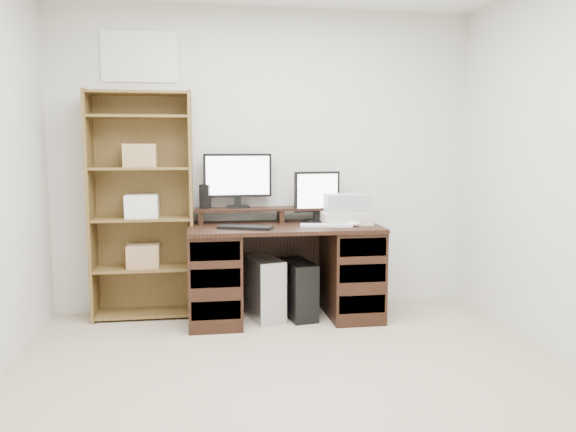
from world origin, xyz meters
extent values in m
cube|color=#B6A88C|center=(0.00, 0.00, -0.01)|extent=(3.50, 4.00, 0.02)
cube|color=silver|center=(0.00, 2.01, 1.25)|extent=(3.50, 0.02, 2.50)
cube|color=white|center=(-1.01, 1.99, 2.08)|extent=(0.60, 0.01, 0.40)
cube|color=black|center=(0.10, 1.63, 0.73)|extent=(1.50, 0.70, 0.03)
cube|color=black|center=(-0.45, 1.63, 0.36)|extent=(0.40, 0.66, 0.72)
cube|color=black|center=(0.65, 1.63, 0.36)|extent=(0.40, 0.66, 0.72)
cube|color=black|center=(0.10, 1.96, 0.40)|extent=(1.48, 0.02, 0.65)
cube|color=black|center=(-0.45, 1.30, 0.18)|extent=(0.36, 0.01, 0.14)
cube|color=black|center=(-0.45, 1.30, 0.42)|extent=(0.36, 0.01, 0.14)
cube|color=black|center=(-0.45, 1.30, 0.62)|extent=(0.36, 0.01, 0.14)
cube|color=black|center=(0.65, 1.30, 0.18)|extent=(0.36, 0.01, 0.14)
cube|color=black|center=(0.65, 1.30, 0.42)|extent=(0.36, 0.01, 0.14)
cube|color=black|center=(0.65, 1.30, 0.62)|extent=(0.36, 0.01, 0.14)
cube|color=black|center=(-0.55, 1.85, 0.80)|extent=(0.04, 0.20, 0.10)
cube|color=black|center=(0.10, 1.85, 0.80)|extent=(0.04, 0.20, 0.10)
cube|color=black|center=(0.75, 1.85, 0.80)|extent=(0.04, 0.20, 0.10)
cube|color=black|center=(0.10, 1.85, 0.86)|extent=(1.40, 0.22, 0.02)
cube|color=black|center=(-0.24, 1.89, 0.88)|extent=(0.19, 0.15, 0.02)
cube|color=black|center=(-0.24, 1.91, 0.94)|extent=(0.05, 0.03, 0.10)
cube|color=black|center=(-0.24, 1.91, 1.13)|extent=(0.56, 0.06, 0.35)
cube|color=white|center=(-0.24, 1.89, 1.13)|extent=(0.52, 0.03, 0.31)
cube|color=black|center=(0.40, 1.76, 0.76)|extent=(0.20, 0.16, 0.02)
cube|color=black|center=(0.40, 1.78, 0.82)|extent=(0.05, 0.04, 0.10)
cube|color=black|center=(0.40, 1.78, 1.00)|extent=(0.38, 0.08, 0.33)
cube|color=white|center=(0.40, 1.77, 1.00)|extent=(0.34, 0.04, 0.29)
cube|color=black|center=(-0.51, 1.88, 0.97)|extent=(0.10, 0.10, 0.19)
cube|color=black|center=(-0.21, 1.49, 0.76)|extent=(0.44, 0.28, 0.02)
cube|color=silver|center=(0.42, 1.52, 0.76)|extent=(0.41, 0.18, 0.02)
ellipsoid|color=silver|center=(0.63, 1.50, 0.77)|extent=(0.11, 0.08, 0.04)
cube|color=beige|center=(0.61, 1.65, 0.80)|extent=(0.39, 0.29, 0.10)
cube|color=#9AA1A5|center=(0.61, 1.65, 0.92)|extent=(0.35, 0.25, 0.14)
cube|color=#ADAFB4|center=(-0.07, 1.68, 0.24)|extent=(0.34, 0.53, 0.49)
cube|color=black|center=(0.22, 1.65, 0.23)|extent=(0.26, 0.48, 0.45)
cube|color=#19FF33|center=(0.25, 1.43, 0.32)|extent=(0.01, 0.01, 0.01)
cube|color=brown|center=(-1.39, 1.83, 0.90)|extent=(0.02, 0.30, 1.80)
cube|color=brown|center=(-0.62, 1.83, 0.90)|extent=(0.02, 0.30, 1.80)
cube|color=brown|center=(-1.01, 1.97, 0.90)|extent=(0.80, 0.01, 1.80)
cube|color=brown|center=(-1.01, 1.83, 0.03)|extent=(0.75, 0.28, 0.02)
cube|color=brown|center=(-1.01, 1.83, 0.40)|extent=(0.75, 0.28, 0.02)
cube|color=brown|center=(-1.01, 1.83, 0.80)|extent=(0.75, 0.28, 0.02)
cube|color=brown|center=(-1.01, 1.83, 1.20)|extent=(0.75, 0.28, 0.02)
cube|color=brown|center=(-1.01, 1.83, 1.60)|extent=(0.75, 0.28, 0.02)
cube|color=brown|center=(-1.01, 1.83, 1.78)|extent=(0.75, 0.28, 0.02)
cube|color=#A07F54|center=(-1.01, 1.83, 0.50)|extent=(0.25, 0.20, 0.18)
cube|color=white|center=(-1.01, 1.83, 0.90)|extent=(0.25, 0.20, 0.18)
cube|color=#A07F54|center=(-1.01, 1.83, 1.30)|extent=(0.25, 0.20, 0.18)
camera|label=1|loc=(-0.52, -2.71, 1.36)|focal=35.00mm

